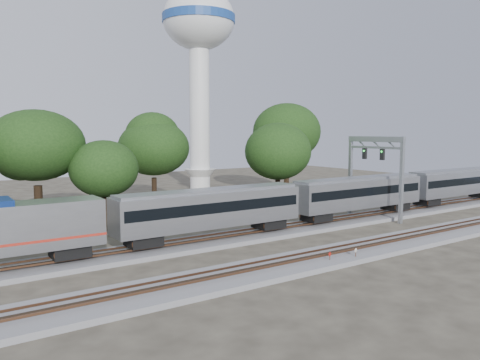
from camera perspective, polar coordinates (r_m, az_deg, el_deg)
The scene contains 14 objects.
ground at distance 37.38m, azimuth -3.20°, elevation -10.21°, with size 160.00×160.00×0.00m, color #383328.
track_far at distance 42.41m, azimuth -7.42°, elevation -8.01°, with size 160.00×5.00×0.73m.
track_near at distance 34.10m, azimuth 0.33°, elevation -11.44°, with size 160.00×5.00×0.73m.
train at distance 72.31m, azimuth 24.92°, elevation -0.20°, with size 136.05×3.32×4.90m.
switch_stand_red at distance 37.62m, azimuth 10.89°, elevation -9.18°, with size 0.32×0.10×1.01m.
switch_stand_white at distance 39.02m, azimuth 13.92°, elevation -8.64°, with size 0.34×0.11×1.07m.
switch_lever at distance 35.87m, azimuth 8.01°, elevation -10.71°, with size 0.50×0.30×0.30m, color #512D19.
water_tower at distance 86.67m, azimuth -5.03°, elevation 16.50°, with size 12.84×12.84×35.56m.
signal_gantry at distance 57.75m, azimuth 16.12°, elevation 2.48°, with size 0.68×8.08×9.82m.
tree_3 at distance 52.27m, azimuth -23.60°, elevation 3.88°, with size 9.14×9.14×12.88m.
tree_4 at distance 50.70m, azimuth -16.25°, elevation 1.31°, with size 6.65×6.65×9.38m.
tree_5 at distance 60.88m, azimuth -10.50°, elevation 3.86°, with size 8.46×8.46×11.92m.
tree_6 at distance 61.24m, azimuth 4.66°, elevation 3.48°, with size 7.95×7.95×11.21m.
tree_7 at distance 76.38m, azimuth 5.74°, elevation 5.87°, with size 10.54×10.54×14.86m.
Camera 1 is at (-18.45, -30.81, 10.37)m, focal length 35.00 mm.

